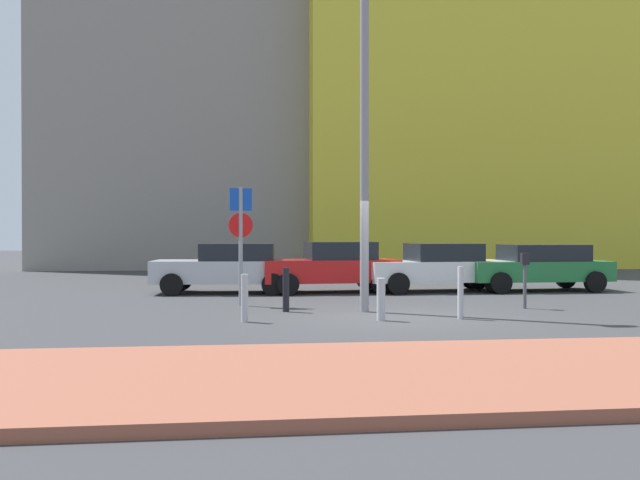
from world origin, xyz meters
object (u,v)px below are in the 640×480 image
(parked_car_silver, at_px, (228,267))
(traffic_bollard_near, at_px, (461,293))
(parked_car_green, at_px, (537,266))
(parking_sign_post, at_px, (241,231))
(parked_car_red, at_px, (332,266))
(parking_meter, at_px, (525,272))
(street_lamp, at_px, (364,89))
(traffic_bollard_far, at_px, (245,298))
(parked_car_white, at_px, (438,267))
(traffic_bollard_mid, at_px, (381,299))
(traffic_bollard_edge, at_px, (286,290))

(parked_car_silver, distance_m, traffic_bollard_near, 8.41)
(parked_car_green, height_order, parking_sign_post, parking_sign_post)
(parked_car_red, relative_size, parking_sign_post, 1.44)
(parking_meter, relative_size, street_lamp, 0.15)
(traffic_bollard_near, relative_size, traffic_bollard_far, 1.14)
(parked_car_silver, height_order, parked_car_white, parked_car_silver)
(parking_meter, distance_m, traffic_bollard_mid, 4.27)
(parked_car_silver, relative_size, parked_car_red, 1.04)
(parked_car_red, xyz_separation_m, traffic_bollard_mid, (0.05, -6.84, -0.35))
(parked_car_white, relative_size, traffic_bollard_far, 4.70)
(parked_car_silver, height_order, traffic_bollard_near, parked_car_silver)
(parked_car_white, height_order, parked_car_green, parked_car_white)
(traffic_bollard_near, bearing_deg, parked_car_red, 104.49)
(traffic_bollard_far, bearing_deg, parked_car_white, 48.19)
(parked_car_silver, bearing_deg, parked_car_green, -2.10)
(parked_car_red, bearing_deg, parked_car_green, -1.96)
(parked_car_white, distance_m, traffic_bollard_mid, 7.50)
(parked_car_green, height_order, traffic_bollard_edge, parked_car_green)
(parking_meter, height_order, traffic_bollard_near, parking_meter)
(traffic_bollard_near, height_order, traffic_bollard_far, traffic_bollard_near)
(traffic_bollard_edge, bearing_deg, traffic_bollard_near, -26.53)
(parked_car_silver, height_order, parking_sign_post, parking_sign_post)
(traffic_bollard_far, distance_m, traffic_bollard_edge, 1.96)
(traffic_bollard_edge, bearing_deg, parked_car_white, 44.65)
(traffic_bollard_edge, bearing_deg, parked_car_red, 70.78)
(parked_car_red, bearing_deg, street_lamp, -89.88)
(parked_car_white, distance_m, traffic_bollard_edge, 7.05)
(parking_sign_post, relative_size, traffic_bollard_far, 3.03)
(parked_car_white, distance_m, parking_meter, 4.99)
(parking_sign_post, height_order, traffic_bollard_edge, parking_sign_post)
(parking_sign_post, bearing_deg, traffic_bollard_edge, -54.94)
(parking_sign_post, distance_m, traffic_bollard_near, 5.65)
(parked_car_white, height_order, traffic_bollard_near, parked_car_white)
(traffic_bollard_edge, bearing_deg, parking_sign_post, 125.06)
(parked_car_green, relative_size, parking_meter, 3.37)
(parked_car_silver, relative_size, parked_car_white, 0.96)
(parking_sign_post, xyz_separation_m, traffic_bollard_mid, (2.80, -3.26, -1.39))
(traffic_bollard_near, height_order, traffic_bollard_mid, traffic_bollard_near)
(parking_sign_post, bearing_deg, parking_meter, -12.19)
(parked_car_red, bearing_deg, parking_meter, -52.22)
(parked_car_white, height_order, traffic_bollard_far, parked_car_white)
(parked_car_white, bearing_deg, traffic_bollard_edge, -135.35)
(parked_car_silver, xyz_separation_m, traffic_bollard_near, (4.83, -6.88, -0.23))
(traffic_bollard_near, bearing_deg, traffic_bollard_mid, -177.16)
(parked_car_silver, xyz_separation_m, parking_sign_post, (0.33, -3.71, 1.05))
(traffic_bollard_mid, bearing_deg, traffic_bollard_near, 2.84)
(parked_car_silver, xyz_separation_m, traffic_bollard_edge, (1.34, -5.14, -0.27))
(parked_car_green, relative_size, street_lamp, 0.50)
(parked_car_white, bearing_deg, parking_meter, -82.81)
(street_lamp, bearing_deg, traffic_bollard_mid, -88.58)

